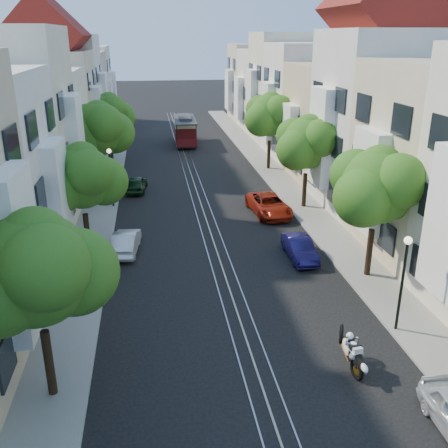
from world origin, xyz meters
name	(u,v)px	position (x,y,z in m)	size (l,w,h in m)	color
ground	(193,181)	(0.00, 28.00, 0.00)	(200.00, 200.00, 0.00)	black
sidewalk_east	(277,177)	(7.25, 28.00, 0.06)	(2.50, 80.00, 0.12)	gray
sidewalk_west	(106,184)	(-7.25, 28.00, 0.06)	(2.50, 80.00, 0.12)	gray
rail_left	(187,181)	(-0.55, 28.00, 0.01)	(0.06, 80.00, 0.02)	gray
rail_slot	(193,181)	(0.00, 28.00, 0.01)	(0.06, 80.00, 0.02)	gray
rail_right	(200,181)	(0.55, 28.00, 0.01)	(0.06, 80.00, 0.02)	gray
lane_line	(193,181)	(0.00, 28.00, 0.00)	(0.08, 80.00, 0.01)	tan
townhouses_east	(333,116)	(11.87, 27.91, 5.18)	(7.75, 72.00, 12.00)	beige
townhouses_west	(40,125)	(-11.87, 27.91, 5.08)	(7.75, 72.00, 11.76)	silver
tree_e_b	(378,188)	(7.26, 8.98, 4.73)	(4.93, 4.08, 6.68)	black
tree_e_c	(308,144)	(7.26, 19.98, 4.60)	(4.84, 3.99, 6.52)	black
tree_e_d	(271,116)	(7.26, 30.98, 4.87)	(5.01, 4.16, 6.85)	black
tree_w_a	(37,272)	(-7.14, 1.98, 4.73)	(4.93, 4.08, 6.68)	black
tree_w_b	(83,179)	(-7.14, 13.98, 4.40)	(4.72, 3.87, 6.27)	black
tree_w_c	(99,130)	(-7.14, 24.98, 5.07)	(5.13, 4.28, 7.09)	black
tree_w_d	(109,114)	(-7.14, 35.98, 4.60)	(4.84, 3.99, 6.52)	black
lamp_east	(404,270)	(6.30, 4.00, 2.85)	(0.32, 0.32, 4.16)	black
lamp_west	(110,169)	(-6.30, 22.00, 2.85)	(0.32, 0.32, 4.16)	black
sportbike_rider	(351,350)	(3.42, 1.87, 0.84)	(0.60, 2.05, 1.50)	black
cable_car	(185,129)	(0.50, 43.54, 1.70)	(2.50, 7.51, 2.87)	black
parked_car_e_mid	(300,248)	(4.40, 11.63, 0.60)	(1.26, 3.63, 1.20)	#0F0C3E
parked_car_e_far	(269,205)	(4.40, 19.00, 0.67)	(2.24, 4.85, 1.35)	maroon
parked_car_w_mid	(126,242)	(-5.13, 13.94, 0.63)	(1.32, 3.80, 1.25)	silver
parked_car_w_far	(137,184)	(-4.69, 25.79, 0.62)	(1.46, 3.62, 1.23)	black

